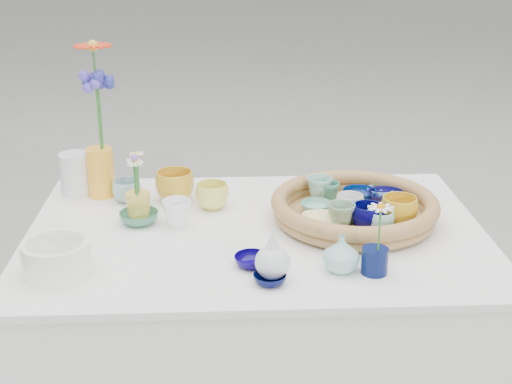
{
  "coord_description": "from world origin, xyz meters",
  "views": [
    {
      "loc": [
        -0.08,
        -1.79,
        1.58
      ],
      "look_at": [
        0.0,
        0.02,
        0.87
      ],
      "focal_mm": 50.0,
      "sensor_mm": 36.0,
      "label": 1
    }
  ],
  "objects": [
    {
      "name": "tray_ceramic_6",
      "position": [
        0.2,
        0.17,
        0.82
      ],
      "size": [
        0.09,
        0.09,
        0.07
      ],
      "primitive_type": "imported",
      "rotation": [
        0.0,
        0.0,
        -0.27
      ],
      "color": "#8CC5B5",
      "rests_on": "wicker_tray"
    },
    {
      "name": "daisy_cup",
      "position": [
        -0.33,
        0.11,
        0.8
      ],
      "size": [
        0.09,
        0.09,
        0.07
      ],
      "primitive_type": "cylinder",
      "rotation": [
        0.0,
        0.0,
        -0.28
      ],
      "color": "#E6BF48",
      "rests_on": "display_table"
    },
    {
      "name": "bud_vase_cobalt",
      "position": [
        0.27,
        -0.27,
        0.8
      ],
      "size": [
        0.07,
        0.07,
        0.07
      ],
      "primitive_type": "cylinder",
      "rotation": [
        0.0,
        0.0,
        0.05
      ],
      "color": "#050F3E",
      "rests_on": "display_table"
    },
    {
      "name": "white_pitcher",
      "position": [
        -0.54,
        0.3,
        0.83
      ],
      "size": [
        0.16,
        0.13,
        0.13
      ],
      "primitive_type": null,
      "rotation": [
        0.0,
        0.0,
        -0.25
      ],
      "color": "silver",
      "rests_on": "display_table"
    },
    {
      "name": "gerbera",
      "position": [
        -0.46,
        0.27,
        1.07
      ],
      "size": [
        0.13,
        0.13,
        0.33
      ],
      "primitive_type": null,
      "rotation": [
        0.0,
        0.0,
        -0.0
      ],
      "color": "#F33513",
      "rests_on": "tall_vase_yellow"
    },
    {
      "name": "fluted_bowl",
      "position": [
        -0.49,
        -0.24,
        0.81
      ],
      "size": [
        0.22,
        0.22,
        0.09
      ],
      "primitive_type": null,
      "rotation": [
        0.0,
        0.0,
        0.39
      ],
      "color": "white",
      "rests_on": "display_table"
    },
    {
      "name": "daisy_posy",
      "position": [
        -0.33,
        0.1,
        0.9
      ],
      "size": [
        0.1,
        0.1,
        0.13
      ],
      "primitive_type": null,
      "rotation": [
        0.0,
        0.0,
        0.41
      ],
      "color": "white",
      "rests_on": "daisy_cup"
    },
    {
      "name": "tray_ceramic_9",
      "position": [
        0.3,
        -0.05,
        0.82
      ],
      "size": [
        0.11,
        0.11,
        0.07
      ],
      "primitive_type": "imported",
      "rotation": [
        0.0,
        0.0,
        0.33
      ],
      "color": "#040245",
      "rests_on": "wicker_tray"
    },
    {
      "name": "tray_ceramic_2",
      "position": [
        0.39,
        -0.02,
        0.82
      ],
      "size": [
        0.11,
        0.11,
        0.08
      ],
      "primitive_type": "imported",
      "rotation": [
        0.0,
        0.0,
        -0.11
      ],
      "color": "gold",
      "rests_on": "wicker_tray"
    },
    {
      "name": "tall_vase_yellow",
      "position": [
        -0.46,
        0.28,
        0.84
      ],
      "size": [
        0.1,
        0.1,
        0.15
      ],
      "primitive_type": "cylinder",
      "rotation": [
        0.0,
        0.0,
        -0.27
      ],
      "color": "#FFA726",
      "rests_on": "display_table"
    },
    {
      "name": "bud_vase_seafoam",
      "position": [
        0.19,
        -0.25,
        0.81
      ],
      "size": [
        0.11,
        0.11,
        0.09
      ],
      "primitive_type": "imported",
      "rotation": [
        0.0,
        0.0,
        -0.27
      ],
      "color": "#8CCABC",
      "rests_on": "display_table"
    },
    {
      "name": "loose_ceramic_6",
      "position": [
        0.02,
        -0.31,
        0.78
      ],
      "size": [
        0.08,
        0.08,
        0.02
      ],
      "primitive_type": "imported",
      "rotation": [
        0.0,
        0.0,
        -0.0
      ],
      "color": "#030939",
      "rests_on": "display_table"
    },
    {
      "name": "tray_ceramic_10",
      "position": [
        0.18,
        -0.02,
        0.8
      ],
      "size": [
        0.11,
        0.11,
        0.03
      ],
      "primitive_type": "imported",
      "rotation": [
        0.0,
        0.0,
        0.05
      ],
      "color": "#FFDF96",
      "rests_on": "wicker_tray"
    },
    {
      "name": "hydrangea",
      "position": [
        -0.45,
        0.29,
        1.02
      ],
      "size": [
        0.09,
        0.09,
        0.28
      ],
      "primitive_type": null,
      "rotation": [
        0.0,
        0.0,
        -0.13
      ],
      "color": "#2B3096",
      "rests_on": "tall_vase_yellow"
    },
    {
      "name": "tray_ceramic_0",
      "position": [
        0.32,
        0.16,
        0.8
      ],
      "size": [
        0.11,
        0.11,
        0.03
      ],
      "primitive_type": "imported",
      "rotation": [
        0.0,
        0.0,
        0.11
      ],
      "color": "navy",
      "rests_on": "wicker_tray"
    },
    {
      "name": "loose_ceramic_5",
      "position": [
        -0.38,
        0.23,
        0.8
      ],
      "size": [
        0.11,
        0.11,
        0.07
      ],
      "primitive_type": "imported",
      "rotation": [
        0.0,
        0.0,
        -0.42
      ],
      "color": "#8CB5B0",
      "rests_on": "display_table"
    },
    {
      "name": "tray_ceramic_1",
      "position": [
        0.39,
        0.13,
        0.8
      ],
      "size": [
        0.15,
        0.15,
        0.03
      ],
      "primitive_type": "imported",
      "rotation": [
        0.0,
        0.0,
        0.44
      ],
      "color": "#0D0A43",
      "rests_on": "wicker_tray"
    },
    {
      "name": "loose_ceramic_3",
      "position": [
        -0.22,
        0.04,
        0.8
      ],
      "size": [
        0.1,
        0.1,
        0.08
      ],
      "primitive_type": "imported",
      "rotation": [
        0.0,
        0.0,
        -0.19
      ],
      "color": "white",
      "rests_on": "display_table"
    },
    {
      "name": "tray_ceramic_4",
      "position": [
        0.23,
        -0.04,
        0.82
      ],
      "size": [
        0.09,
        0.09,
        0.07
      ],
      "primitive_type": "imported",
      "rotation": [
        0.0,
        0.0,
        -0.12
      ],
      "color": "gray",
      "rests_on": "wicker_tray"
    },
    {
      "name": "bud_vase_paleblue",
      "position": [
        0.03,
        -0.28,
        0.83
      ],
      "size": [
        0.11,
        0.11,
        0.13
      ],
      "primitive_type": null,
      "rotation": [
        0.0,
        0.0,
        -0.4
      ],
      "color": "silver",
      "rests_on": "display_table"
    },
    {
      "name": "tray_ceramic_3",
      "position": [
        0.27,
        0.02,
        0.8
      ],
      "size": [
        0.16,
        0.16,
        0.03
      ],
      "primitive_type": "imported",
      "rotation": [
        0.0,
        0.0,
        0.3
      ],
      "color": "#64AA76",
      "rests_on": "wicker_tray"
    },
    {
      "name": "tray_ceramic_8",
      "position": [
        0.38,
        0.19,
        0.8
      ],
      "size": [
        0.09,
        0.09,
        0.03
      ],
      "primitive_type": "imported",
      "rotation": [
        0.0,
        0.0,
        0.09
      ],
      "color": "#9DD6FF",
      "rests_on": "wicker_tray"
    },
    {
      "name": "loose_ceramic_0",
      "position": [
        -0.24,
        0.23,
        0.81
      ],
      "size": [
        0.12,
        0.12,
        0.09
      ],
      "primitive_type": "imported",
      "rotation": [
        0.0,
        0.0,
        -0.03
      ],
      "color": "gold",
      "rests_on": "display_table"
    },
    {
      "name": "loose_ceramic_1",
      "position": [
        -0.12,
        0.16,
        0.8
      ],
      "size": [
        0.13,
        0.13,
        0.08
      ],
      "primitive_type": "imported",
      "rotation": [
        0.0,
        0.0,
        -0.35
      ],
      "color": "#E6DA5A",
      "rests_on": "display_table"
    },
    {
      "name": "tray_ceramic_7",
      "position": [
        0.27,
        0.05,
        0.81
      ],
      "size": [
        0.09,
        0.09,
        0.06
      ],
      "primitive_type": "imported",
      "rotation": [
        0.0,
        0.0,
        0.17
      ],
      "color": "white",
      "rests_on": "wicker_tray"
    },
    {
      "name": "loose_ceramic_2",
      "position": [
        -0.33,
        0.06,
        0.78
      ],
      "size": [
        0.12,
        0.12,
        0.03
      ],
      "primitive_type": "imported",
      "rotation": [
        0.0,
        0.0,
        -0.06
      ],
      "color": "#357055",
      "rests_on": "display_table"
    },
    {
      "name": "tray_ceramic_5",
      "position": [
        0.17,
        0.08,
        0.8
      ],
      "size": [
        0.12,
        0.12,
        0.03
      ],
      "primitive_type": "imported",
      "rotation": [
        0.0,
        0.0,
        -0.41
      ],
      "color": "#7DBCA4",
      "rests_on": "wicker_tray"
    },
    {
      "name": "wicker_tray",
      "position": [
        0.28,
        0.05,
        0.8
      ],
      "size": [
        0.47,
        0.47,
        0.08
      ],
      "primitive_type": null,
      "color": "brown",
      "rests_on": "display_table"
    },
    {
      "name": "tray_ceramic_11",
      "position": [
        0.33,
        -0.06,
        0.81
      ],
      "size": [
        0.08,
        0.08,
        0.06
      ],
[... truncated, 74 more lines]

